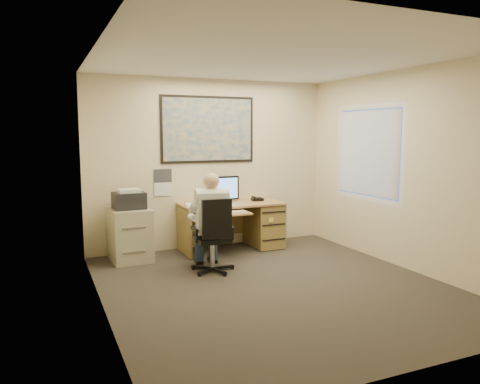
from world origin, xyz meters
name	(u,v)px	position (x,y,z in m)	size (l,w,h in m)	color
room_shell	(275,175)	(0.00, 0.00, 1.35)	(4.00, 4.50, 2.70)	#332E27
desk	(249,220)	(0.53, 1.90, 0.45)	(1.60, 0.97, 1.15)	tan
world_map	(208,130)	(-0.04, 2.23, 1.90)	(1.56, 0.03, 1.06)	#1E4C93
wall_calendar	(163,183)	(-0.79, 2.24, 1.08)	(0.28, 0.01, 0.42)	white
window_blinds	(367,153)	(1.97, 0.80, 1.55)	(0.06, 1.40, 1.30)	beige
filing_cabinet	(130,230)	(-1.39, 1.87, 0.45)	(0.58, 0.68, 1.05)	#B2AD8F
office_chair	(214,251)	(-0.47, 0.83, 0.29)	(0.64, 0.64, 1.01)	black
person	(211,222)	(-0.48, 0.91, 0.66)	(0.56, 0.80, 1.32)	white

